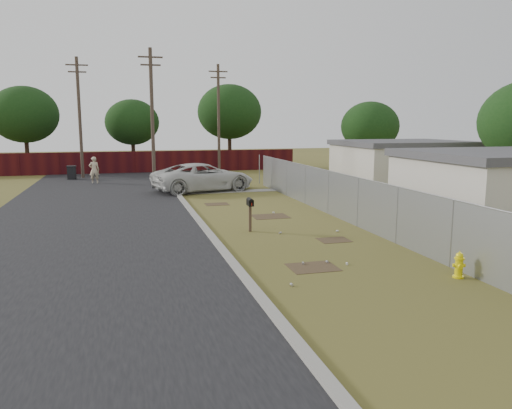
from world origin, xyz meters
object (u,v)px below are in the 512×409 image
object	(u,v)px
mailbox	(250,205)
pickup_truck	(203,177)
fire_hydrant	(459,265)
trash_bin	(72,172)
pedestrian	(94,170)

from	to	relation	value
mailbox	pickup_truck	world-z (taller)	pickup_truck
fire_hydrant	trash_bin	distance (m)	30.69
pickup_truck	pedestrian	xyz separation A→B (m)	(-6.69, 5.90, 0.07)
fire_hydrant	pedestrian	xyz separation A→B (m)	(-10.63, 25.03, 0.59)
trash_bin	mailbox	bearing A→B (deg)	-68.20
fire_hydrant	mailbox	bearing A→B (deg)	119.41
fire_hydrant	trash_bin	size ratio (longest dim) A/B	0.73
mailbox	pedestrian	bearing A→B (deg)	110.27
fire_hydrant	mailbox	size ratio (longest dim) A/B	0.57
pedestrian	trash_bin	world-z (taller)	pedestrian
pedestrian	trash_bin	distance (m)	3.55
pedestrian	trash_bin	bearing A→B (deg)	-61.34
pedestrian	pickup_truck	bearing A→B (deg)	137.14
fire_hydrant	trash_bin	xyz separation A→B (m)	(-12.40, 28.07, 0.18)
trash_bin	pedestrian	bearing A→B (deg)	-59.87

